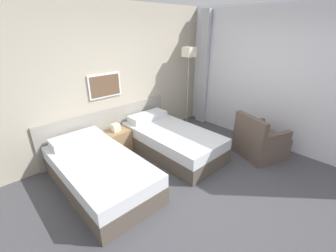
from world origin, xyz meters
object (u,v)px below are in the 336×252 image
(bed_near_window, at_px, (171,140))
(floor_lamp, at_px, (189,62))
(bed_near_door, at_px, (99,172))
(armchair, at_px, (260,142))
(nightstand, at_px, (117,141))

(bed_near_window, bearing_deg, floor_lamp, 28.79)
(bed_near_window, distance_m, floor_lamp, 1.81)
(bed_near_door, bearing_deg, armchair, -24.86)
(bed_near_window, xyz_separation_m, nightstand, (-0.76, 0.74, -0.02))
(bed_near_door, bearing_deg, floor_lamp, 12.91)
(armchair, bearing_deg, bed_near_door, 84.55)
(nightstand, xyz_separation_m, floor_lamp, (1.85, -0.15, 1.33))
(bed_near_door, distance_m, nightstand, 1.06)
(nightstand, bearing_deg, bed_near_window, -44.43)
(armchair, bearing_deg, bed_near_window, 62.05)
(bed_near_window, xyz_separation_m, floor_lamp, (1.09, 0.60, 1.32))
(bed_near_door, xyz_separation_m, armchair, (2.65, -1.23, 0.02))
(floor_lamp, bearing_deg, bed_near_door, -167.09)
(nightstand, xyz_separation_m, armchair, (1.89, -1.97, 0.04))
(nightstand, height_order, floor_lamp, floor_lamp)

